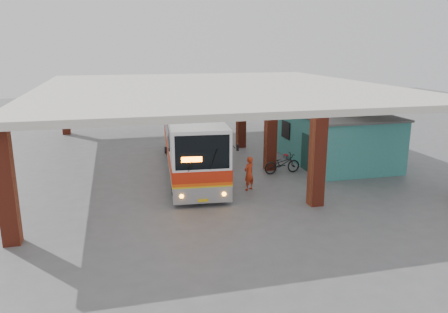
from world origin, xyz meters
TOP-DOWN VIEW (x-y plane):
  - ground at (0.00, 0.00)m, footprint 90.00×90.00m
  - brick_columns at (1.43, 5.00)m, footprint 20.10×21.60m
  - canopy_roof at (0.50, 6.50)m, footprint 21.00×23.00m
  - shop_building at (7.49, 4.00)m, footprint 5.20×8.20m
  - coach_bus at (-1.47, 4.10)m, footprint 3.78×12.92m
  - motorcycle at (3.41, 2.10)m, footprint 2.19×0.91m
  - pedestrian at (0.71, -0.24)m, footprint 0.75×0.68m
  - red_chair at (5.09, 5.17)m, footprint 0.43×0.43m

SIDE VIEW (x-z plane):
  - ground at x=0.00m, z-range 0.00..0.00m
  - red_chair at x=5.09m, z-range -0.03..0.75m
  - motorcycle at x=3.41m, z-range 0.00..1.12m
  - pedestrian at x=0.71m, z-range 0.00..1.71m
  - shop_building at x=7.49m, z-range 0.01..3.12m
  - coach_bus at x=-1.47m, z-range -0.01..3.70m
  - brick_columns at x=1.43m, z-range 0.00..4.35m
  - canopy_roof at x=0.50m, z-range 4.35..4.65m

